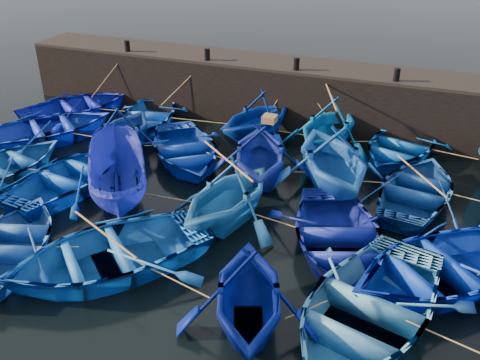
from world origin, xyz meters
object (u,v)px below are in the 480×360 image
(boat_8, at_px, (185,150))
(wooden_crate, at_px, (270,119))
(boat_13, at_px, (4,166))
(boat_0, at_px, (76,106))

(boat_8, xyz_separation_m, wooden_crate, (3.46, -0.45, 1.91))
(boat_13, distance_m, wooden_crate, 9.58)
(boat_8, height_order, boat_13, boat_8)
(boat_8, distance_m, boat_13, 6.45)
(boat_0, distance_m, boat_8, 7.03)
(boat_8, bearing_deg, boat_0, 122.44)
(boat_0, height_order, boat_13, boat_0)
(boat_0, xyz_separation_m, boat_13, (1.22, -5.87, -0.03))
(boat_0, bearing_deg, wooden_crate, -162.49)
(boat_0, distance_m, boat_13, 5.99)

